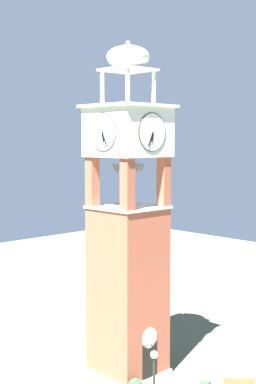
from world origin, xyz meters
name	(u,v)px	position (x,y,z in m)	size (l,w,h in m)	color
ground	(128,375)	(0.00, 0.00, 0.00)	(80.00, 80.00, 0.00)	#5B664C
clock_tower	(128,243)	(0.00, 0.00, 7.47)	(3.90, 3.90, 18.30)	#9E4C38
lamp_post	(154,375)	(-3.37, -5.14, 2.59)	(0.36, 0.36, 3.72)	black
shrub_near_entry	(128,340)	(2.78, 2.82, 0.53)	(0.77, 0.77, 1.06)	#28562D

